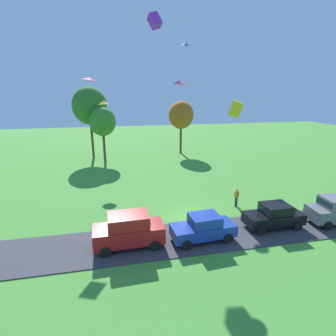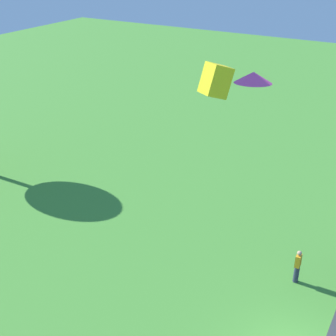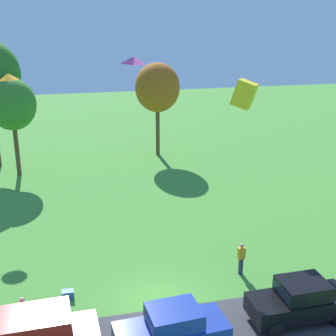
{
  "view_description": "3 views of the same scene",
  "coord_description": "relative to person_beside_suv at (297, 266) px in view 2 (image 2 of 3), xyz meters",
  "views": [
    {
      "loc": [
        -5.86,
        -18.61,
        10.04
      ],
      "look_at": [
        -0.63,
        6.6,
        2.43
      ],
      "focal_mm": 28.0,
      "sensor_mm": 36.0,
      "label": 1
    },
    {
      "loc": [
        -13.03,
        -2.04,
        14.33
      ],
      "look_at": [
        2.07,
        6.78,
        5.6
      ],
      "focal_mm": 50.0,
      "sensor_mm": 36.0,
      "label": 2
    },
    {
      "loc": [
        -3.85,
        -18.05,
        12.7
      ],
      "look_at": [
        1.67,
        5.19,
        4.7
      ],
      "focal_mm": 50.0,
      "sensor_mm": 36.0,
      "label": 3
    }
  ],
  "objects": [
    {
      "name": "person_beside_suv",
      "position": [
        0.0,
        0.0,
        0.0
      ],
      "size": [
        0.36,
        0.24,
        1.71
      ],
      "color": "#2D334C",
      "rests_on": "ground"
    },
    {
      "name": "kite_delta_mid_center",
      "position": [
        -5.12,
        1.0,
        9.82
      ],
      "size": [
        1.46,
        1.45,
        0.41
      ],
      "primitive_type": "cone",
      "rotation": [
        0.08,
        0.0,
        1.96
      ],
      "color": "#EA4C9E"
    },
    {
      "name": "kite_box_topmost",
      "position": [
        1.95,
        5.36,
        7.37
      ],
      "size": [
        1.8,
        1.64,
        1.76
      ],
      "primitive_type": "cube",
      "rotation": [
        -0.05,
        0.3,
        5.66
      ],
      "color": "yellow"
    }
  ]
}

